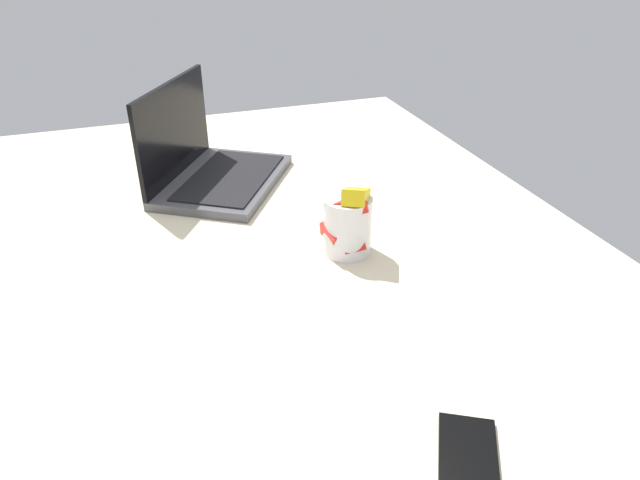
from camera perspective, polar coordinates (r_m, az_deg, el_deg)
The scene contains 4 objects.
bed_mattress at distance 107.77cm, azimuth -8.05°, elevation -7.50°, with size 180.00×140.00×18.00cm, color beige.
laptop at distance 135.59cm, azimuth -10.73°, elevation 7.14°, with size 40.18×37.07×23.00cm.
snack_cup at distance 105.47cm, azimuth 2.72°, elevation 1.69°, with size 9.50×9.67×14.32cm.
cell_phone at distance 73.77cm, azimuth 14.36°, elevation -20.54°, with size 6.80×14.00×0.80cm, color black.
Camera 1 is at (-84.55, 13.25, 74.50)cm, focal length 32.57 mm.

